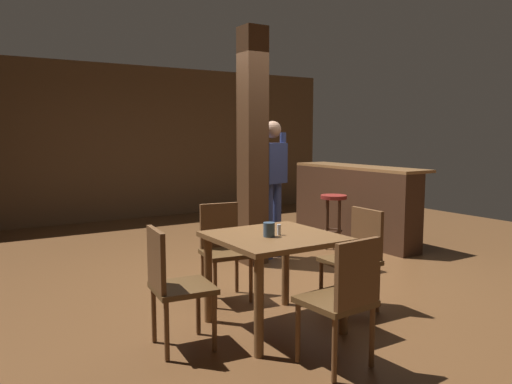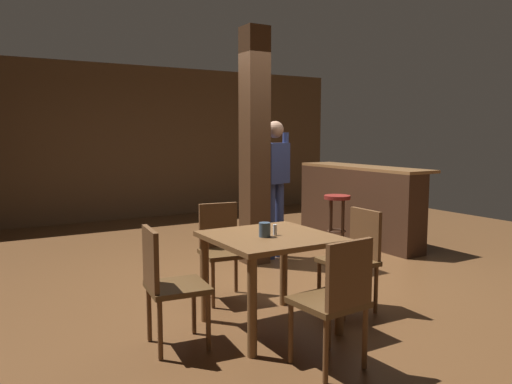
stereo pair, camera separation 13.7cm
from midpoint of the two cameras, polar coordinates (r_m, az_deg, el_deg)
ground_plane at (r=5.70m, az=3.38°, el=-9.25°), size 10.80×10.80×0.00m
wall_back at (r=9.56m, az=-11.82°, el=5.56°), size 8.00×0.10×2.80m
pillar at (r=5.95m, az=0.48°, el=5.10°), size 0.28×0.28×2.80m
dining_table at (r=4.01m, az=2.61°, el=-6.77°), size 0.93×0.93×0.76m
chair_east at (r=4.52m, az=12.06°, el=-6.99°), size 0.43×0.43×0.89m
chair_west at (r=3.70m, az=-9.08°, el=-10.01°), size 0.46×0.46×0.89m
chair_north at (r=4.77m, az=-3.06°, el=-6.14°), size 0.47×0.47×0.89m
chair_south at (r=3.38m, az=10.31°, el=-11.70°), size 0.45×0.45×0.89m
napkin_cup at (r=3.90m, az=2.01°, el=-4.33°), size 0.09×0.09×0.11m
salt_shaker at (r=3.97m, az=3.17°, el=-4.34°), size 0.03×0.03×0.09m
standing_person at (r=6.22m, az=2.81°, el=1.50°), size 0.47×0.28×1.72m
bar_counter at (r=7.39m, az=12.05°, el=-1.28°), size 0.56×2.26×1.10m
bar_stool_near at (r=6.85m, az=9.81°, el=-1.89°), size 0.35×0.35×0.74m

